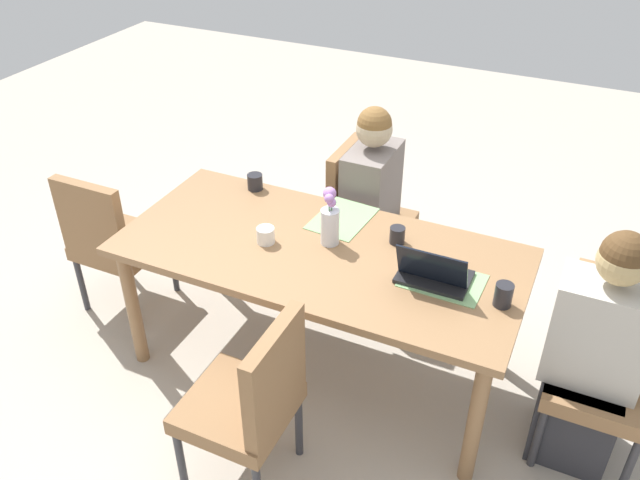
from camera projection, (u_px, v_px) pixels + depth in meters
ground_plane at (320, 363)px, 3.57m from camera, size 10.00×10.00×0.00m
dining_table at (320, 263)px, 3.19m from camera, size 1.95×0.91×0.76m
chair_head_right_left_near at (605, 361)px, 2.88m from camera, size 0.44×0.44×0.90m
person_head_right_left_near at (591, 363)px, 2.83m from camera, size 0.40×0.36×1.19m
chair_far_left_mid at (362, 211)px, 3.93m from camera, size 0.44×0.44×0.90m
person_far_left_mid at (370, 215)px, 3.85m from camera, size 0.36×0.40×1.19m
chair_head_left_left_far at (111, 237)px, 3.70m from camera, size 0.44×0.44×0.90m
chair_near_right_near at (252, 399)px, 2.70m from camera, size 0.44×0.44×0.90m
flower_vase at (330, 220)px, 3.12m from camera, size 0.09×0.10×0.29m
placemat_head_right_left_near at (443, 280)px, 2.94m from camera, size 0.37×0.27×0.00m
placemat_far_left_mid at (342, 218)px, 3.37m from camera, size 0.29×0.38×0.00m
laptop_head_right_left_near at (434, 273)px, 2.91m from camera, size 0.32×0.22×0.20m
coffee_mug_near_left at (255, 182)px, 3.61m from camera, size 0.08×0.08×0.09m
coffee_mug_near_right at (397, 235)px, 3.17m from camera, size 0.07×0.07×0.08m
coffee_mug_centre_left at (503, 295)px, 2.77m from camera, size 0.08×0.08×0.11m
coffee_mug_centre_right at (266, 235)px, 3.17m from camera, size 0.09×0.09×0.08m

